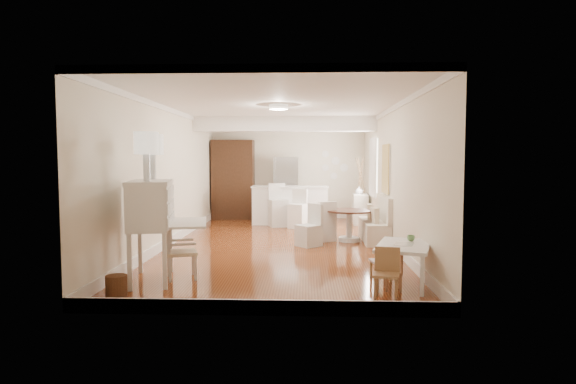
# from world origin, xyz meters

# --- Properties ---
(room) EXTENTS (9.00, 9.04, 2.82)m
(room) POSITION_xyz_m (0.04, 0.32, 1.98)
(room) COLOR brown
(room) RESTS_ON ground
(secretary_bureau) EXTENTS (1.35, 1.37, 1.46)m
(secretary_bureau) POSITION_xyz_m (-1.70, -3.01, 0.73)
(secretary_bureau) COLOR silver
(secretary_bureau) RESTS_ON ground
(gustavian_armchair) EXTENTS (0.59, 0.59, 0.81)m
(gustavian_armchair) POSITION_xyz_m (-1.30, -2.86, 0.40)
(gustavian_armchair) COLOR beige
(gustavian_armchair) RESTS_ON ground
(wicker_basket) EXTENTS (0.35, 0.35, 0.27)m
(wicker_basket) POSITION_xyz_m (-1.90, -3.81, 0.14)
(wicker_basket) COLOR #54301A
(wicker_basket) RESTS_ON ground
(kids_table) EXTENTS (0.99, 1.30, 0.57)m
(kids_table) POSITION_xyz_m (1.90, -3.08, 0.29)
(kids_table) COLOR silver
(kids_table) RESTS_ON ground
(kids_chair_a) EXTENTS (0.25, 0.25, 0.51)m
(kids_chair_a) POSITION_xyz_m (1.70, -3.37, 0.25)
(kids_chair_a) COLOR #AB714D
(kids_chair_a) RESTS_ON ground
(kids_chair_b) EXTENTS (0.32, 0.32, 0.58)m
(kids_chair_b) POSITION_xyz_m (1.62, -2.85, 0.29)
(kids_chair_b) COLOR tan
(kids_chair_b) RESTS_ON ground
(kids_chair_c) EXTENTS (0.38, 0.38, 0.66)m
(kids_chair_c) POSITION_xyz_m (1.54, -3.83, 0.33)
(kids_chair_c) COLOR #946A43
(kids_chair_c) RESTS_ON ground
(banquette) EXTENTS (0.52, 1.60, 0.98)m
(banquette) POSITION_xyz_m (1.99, 0.50, 0.49)
(banquette) COLOR silver
(banquette) RESTS_ON ground
(dining_table) EXTENTS (1.05, 1.05, 0.67)m
(dining_table) POSITION_xyz_m (1.45, 0.44, 0.34)
(dining_table) COLOR #482317
(dining_table) RESTS_ON ground
(slip_chair_near) EXTENTS (0.58, 0.58, 0.85)m
(slip_chair_near) POSITION_xyz_m (0.59, -0.16, 0.43)
(slip_chair_near) COLOR silver
(slip_chair_near) RESTS_ON ground
(slip_chair_far) EXTENTS (0.55, 0.55, 0.86)m
(slip_chair_far) POSITION_xyz_m (0.92, 0.50, 0.43)
(slip_chair_far) COLOR white
(slip_chair_far) RESTS_ON ground
(breakfast_counter) EXTENTS (2.05, 0.65, 1.03)m
(breakfast_counter) POSITION_xyz_m (0.10, 3.10, 0.52)
(breakfast_counter) COLOR white
(breakfast_counter) RESTS_ON ground
(bar_stool_left) EXTENTS (0.56, 0.56, 1.12)m
(bar_stool_left) POSITION_xyz_m (-0.18, 2.61, 0.56)
(bar_stool_left) COLOR silver
(bar_stool_left) RESTS_ON ground
(bar_stool_right) EXTENTS (0.51, 0.51, 0.99)m
(bar_stool_right) POSITION_xyz_m (0.31, 2.36, 0.49)
(bar_stool_right) COLOR white
(bar_stool_right) RESTS_ON ground
(pantry_cabinet) EXTENTS (1.20, 0.60, 2.30)m
(pantry_cabinet) POSITION_xyz_m (-1.60, 4.18, 1.15)
(pantry_cabinet) COLOR #381E11
(pantry_cabinet) RESTS_ON ground
(fridge) EXTENTS (0.75, 0.65, 1.80)m
(fridge) POSITION_xyz_m (0.30, 4.15, 0.90)
(fridge) COLOR silver
(fridge) RESTS_ON ground
(sideboard) EXTENTS (0.42, 0.87, 0.81)m
(sideboard) POSITION_xyz_m (2.00, 3.21, 0.41)
(sideboard) COLOR silver
(sideboard) RESTS_ON ground
(pencil_cup) EXTENTS (0.12, 0.12, 0.09)m
(pencil_cup) POSITION_xyz_m (2.05, -2.83, 0.62)
(pencil_cup) COLOR #68A15E
(pencil_cup) RESTS_ON kids_table
(branch_vase) EXTENTS (0.22, 0.22, 0.21)m
(branch_vase) POSITION_xyz_m (1.96, 3.17, 0.92)
(branch_vase) COLOR silver
(branch_vase) RESTS_ON sideboard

